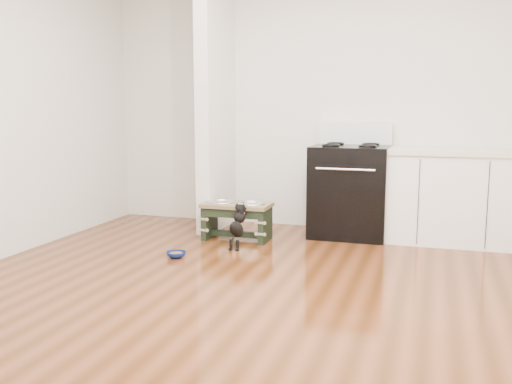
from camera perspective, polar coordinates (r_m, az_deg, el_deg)
name	(u,v)px	position (r m, az deg, el deg)	size (l,w,h in m)	color
ground	(265,301)	(3.96, 0.93, -10.85)	(5.00, 5.00, 0.00)	#48230C
room_shell	(266,58)	(3.74, 0.99, 13.21)	(5.00, 5.00, 5.00)	silver
partition_wall	(216,103)	(6.10, -4.01, 8.91)	(0.15, 0.80, 2.70)	silver
oven_range	(350,189)	(5.86, 9.38, 0.26)	(0.76, 0.69, 1.14)	black
cabinet_run	(452,196)	(5.82, 18.98, -0.39)	(1.24, 0.64, 0.91)	white
dog_feeder	(237,214)	(5.63, -1.94, -2.19)	(0.67, 0.36, 0.38)	black
puppy	(238,224)	(5.32, -1.84, -3.26)	(0.12, 0.34, 0.41)	black
floor_bowl	(176,254)	(5.07, -7.99, -6.21)	(0.21, 0.21, 0.05)	navy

